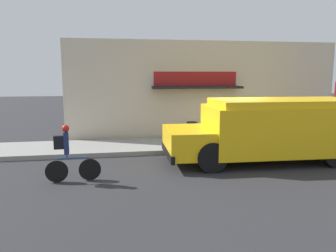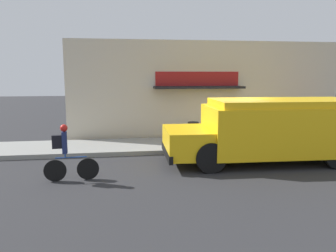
{
  "view_description": "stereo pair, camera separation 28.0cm",
  "coord_description": "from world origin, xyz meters",
  "px_view_note": "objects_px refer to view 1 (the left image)",
  "views": [
    {
      "loc": [
        -4.17,
        -11.46,
        2.9
      ],
      "look_at": [
        -2.26,
        -0.2,
        1.1
      ],
      "focal_mm": 35.0,
      "sensor_mm": 36.0,
      "label": 1
    },
    {
      "loc": [
        -3.89,
        -11.5,
        2.9
      ],
      "look_at": [
        -2.26,
        -0.2,
        1.1
      ],
      "focal_mm": 35.0,
      "sensor_mm": 36.0,
      "label": 2
    }
  ],
  "objects_px": {
    "cyclist": "(68,154)",
    "trash_bin": "(192,131)",
    "stop_sign_post": "(335,101)",
    "school_bus": "(272,128)"
  },
  "relations": [
    {
      "from": "school_bus",
      "to": "cyclist",
      "type": "relative_size",
      "value": 4.19
    },
    {
      "from": "cyclist",
      "to": "trash_bin",
      "type": "bearing_deg",
      "value": 40.21
    },
    {
      "from": "stop_sign_post",
      "to": "trash_bin",
      "type": "xyz_separation_m",
      "value": [
        -5.85,
        0.94,
        -1.27
      ]
    },
    {
      "from": "stop_sign_post",
      "to": "cyclist",
      "type": "bearing_deg",
      "value": -162.52
    },
    {
      "from": "school_bus",
      "to": "trash_bin",
      "type": "distance_m",
      "value": 3.73
    },
    {
      "from": "trash_bin",
      "to": "cyclist",
      "type": "bearing_deg",
      "value": -136.89
    },
    {
      "from": "trash_bin",
      "to": "stop_sign_post",
      "type": "bearing_deg",
      "value": -9.12
    },
    {
      "from": "cyclist",
      "to": "stop_sign_post",
      "type": "height_order",
      "value": "stop_sign_post"
    },
    {
      "from": "cyclist",
      "to": "stop_sign_post",
      "type": "relative_size",
      "value": 0.64
    },
    {
      "from": "school_bus",
      "to": "cyclist",
      "type": "xyz_separation_m",
      "value": [
        -6.47,
        -1.09,
        -0.34
      ]
    }
  ]
}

